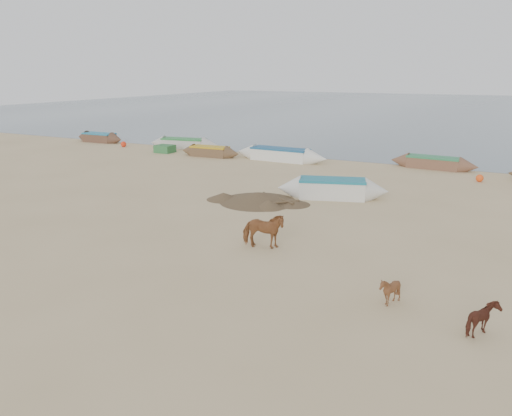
{
  "coord_description": "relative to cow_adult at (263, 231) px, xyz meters",
  "views": [
    {
      "loc": [
        8.86,
        -13.31,
        6.33
      ],
      "look_at": [
        0.0,
        4.0,
        1.0
      ],
      "focal_mm": 35.0,
      "sensor_mm": 36.0,
      "label": 1
    }
  ],
  "objects": [
    {
      "name": "beach_clutter",
      "position": [
        2.64,
        17.47,
        -0.38
      ],
      "size": [
        45.74,
        4.49,
        0.64
      ],
      "color": "#316E3A",
      "rests_on": "ground"
    },
    {
      "name": "ground",
      "position": [
        -1.14,
        -2.36,
        -0.68
      ],
      "size": [
        140.0,
        140.0,
        0.0
      ],
      "primitive_type": "plane",
      "color": "tan",
      "rests_on": "ground"
    },
    {
      "name": "calf_right",
      "position": [
        7.67,
        -3.25,
        -0.25
      ],
      "size": [
        0.77,
        0.89,
        0.86
      ],
      "primitive_type": "imported",
      "rotation": [
        0.0,
        0.0,
        1.52
      ],
      "color": "#53271B",
      "rests_on": "ground"
    },
    {
      "name": "sea",
      "position": [
        -1.14,
        79.64,
        -0.67
      ],
      "size": [
        160.0,
        160.0,
        0.0
      ],
      "primitive_type": "plane",
      "color": "slate",
      "rests_on": "ground"
    },
    {
      "name": "cow_adult",
      "position": [
        0.0,
        0.0,
        0.0
      ],
      "size": [
        1.75,
        1.13,
        1.36
      ],
      "primitive_type": "imported",
      "rotation": [
        0.0,
        0.0,
        1.83
      ],
      "color": "brown",
      "rests_on": "ground"
    },
    {
      "name": "waterline_canoes",
      "position": [
        -1.13,
        17.94,
        -0.25
      ],
      "size": [
        55.64,
        4.66,
        0.94
      ],
      "color": "brown",
      "rests_on": "ground"
    },
    {
      "name": "near_canoe",
      "position": [
        -0.19,
        8.44,
        -0.18
      ],
      "size": [
        5.84,
        3.04,
        1.01
      ],
      "primitive_type": null,
      "rotation": [
        0.0,
        0.0,
        0.3
      ],
      "color": "silver",
      "rests_on": "ground"
    },
    {
      "name": "calf_front",
      "position": [
        5.21,
        -2.55,
        -0.26
      ],
      "size": [
        0.98,
        0.94,
        0.84
      ],
      "primitive_type": "imported",
      "rotation": [
        0.0,
        0.0,
        -1.12
      ],
      "color": "brown",
      "rests_on": "ground"
    },
    {
      "name": "debris_pile",
      "position": [
        -3.27,
        6.04,
        -0.44
      ],
      "size": [
        3.96,
        3.96,
        0.48
      ],
      "primitive_type": "cone",
      "rotation": [
        0.0,
        0.0,
        -0.01
      ],
      "color": "brown",
      "rests_on": "ground"
    }
  ]
}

